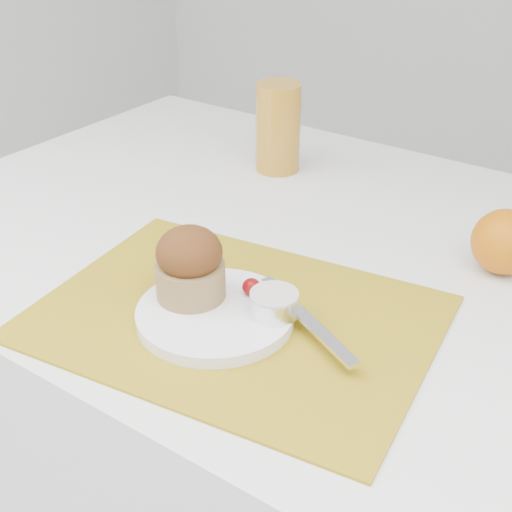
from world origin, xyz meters
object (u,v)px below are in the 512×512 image
Objects in this scene: table at (299,444)px; juice_glass at (278,128)px; plate at (215,314)px; muffin at (190,265)px; orange at (505,242)px.

juice_glass reaches higher than table.
muffin is at bearing 170.71° from plate.
juice_glass reaches higher than orange.
muffin is (-0.03, -0.21, 0.43)m from table.
plate is (0.01, -0.22, 0.39)m from table.
orange reaches higher than plate.
plate is at bearing -86.64° from table.
table is at bearing 93.36° from plate.
juice_glass reaches higher than muffin.
juice_glass is (-0.18, 0.19, 0.45)m from table.
table is 12.03× the size of muffin.
table is at bearing -47.30° from juice_glass.
muffin reaches higher than table.
plate is 0.06m from muffin.
table is 8.19× the size of juice_glass.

